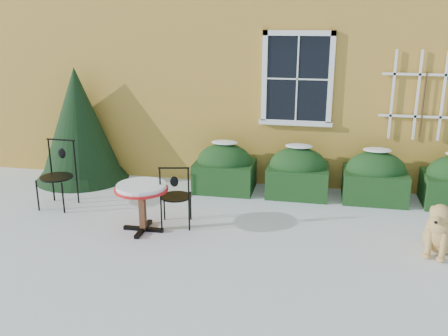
% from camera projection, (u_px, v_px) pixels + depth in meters
% --- Properties ---
extents(ground, '(80.00, 80.00, 0.00)m').
position_uv_depth(ground, '(209.00, 255.00, 6.61)').
color(ground, white).
rests_on(ground, ground).
extents(house, '(12.40, 8.40, 6.40)m').
position_uv_depth(house, '(272.00, 7.00, 12.21)').
color(house, gold).
rests_on(house, ground).
extents(hedge_row, '(4.95, 0.80, 0.91)m').
position_uv_depth(hedge_row, '(336.00, 175.00, 8.56)').
color(hedge_row, '#133214').
rests_on(hedge_row, ground).
extents(evergreen_shrub, '(1.76, 1.76, 2.13)m').
position_uv_depth(evergreen_shrub, '(80.00, 135.00, 9.43)').
color(evergreen_shrub, black).
rests_on(evergreen_shrub, ground).
extents(bistro_table, '(0.77, 0.77, 0.72)m').
position_uv_depth(bistro_table, '(142.00, 192.00, 7.16)').
color(bistro_table, black).
rests_on(bistro_table, ground).
extents(patio_chair_near, '(0.52, 0.51, 0.98)m').
position_uv_depth(patio_chair_near, '(176.00, 196.00, 7.36)').
color(patio_chair_near, black).
rests_on(patio_chair_near, ground).
extents(patio_chair_far, '(0.52, 0.52, 1.10)m').
position_uv_depth(patio_chair_far, '(58.00, 174.00, 8.14)').
color(patio_chair_far, black).
rests_on(patio_chair_far, ground).
extents(dog, '(0.66, 0.82, 0.77)m').
position_uv_depth(dog, '(441.00, 232.00, 6.55)').
color(dog, tan).
rests_on(dog, ground).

